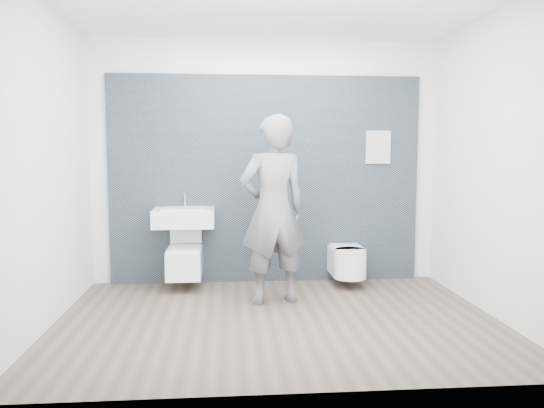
{
  "coord_description": "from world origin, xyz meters",
  "views": [
    {
      "loc": [
        -0.44,
        -4.69,
        1.52
      ],
      "look_at": [
        0.0,
        0.6,
        1.0
      ],
      "focal_mm": 35.0,
      "sensor_mm": 36.0,
      "label": 1
    }
  ],
  "objects": [
    {
      "name": "ground",
      "position": [
        0.0,
        0.0,
        0.0
      ],
      "size": [
        4.0,
        4.0,
        0.0
      ],
      "primitive_type": "plane",
      "color": "brown",
      "rests_on": "ground"
    },
    {
      "name": "tile_wall",
      "position": [
        0.0,
        1.47,
        0.0
      ],
      "size": [
        3.6,
        0.06,
        2.4
      ],
      "primitive_type": "cube",
      "color": "black",
      "rests_on": "ground"
    },
    {
      "name": "info_placard",
      "position": [
        1.32,
        1.43,
        0.0
      ],
      "size": [
        0.29,
        0.03,
        0.38
      ],
      "primitive_type": "cube",
      "color": "white",
      "rests_on": "ground"
    },
    {
      "name": "room_shell",
      "position": [
        0.0,
        0.0,
        1.74
      ],
      "size": [
        4.0,
        4.0,
        4.0
      ],
      "color": "silver",
      "rests_on": "ground"
    },
    {
      "name": "visitor",
      "position": [
        0.01,
        0.55,
        0.94
      ],
      "size": [
        0.77,
        0.6,
        1.89
      ],
      "primitive_type": "imported",
      "rotation": [
        0.0,
        0.0,
        3.37
      ],
      "color": "slate",
      "rests_on": "ground"
    },
    {
      "name": "toilet_square",
      "position": [
        -0.93,
        1.17,
        0.32
      ],
      "size": [
        0.38,
        0.54,
        0.73
      ],
      "color": "white",
      "rests_on": "ground"
    },
    {
      "name": "washbasin",
      "position": [
        -0.93,
        1.19,
        0.81
      ],
      "size": [
        0.67,
        0.5,
        0.5
      ],
      "color": "white",
      "rests_on": "ground"
    },
    {
      "name": "toilet_rounded",
      "position": [
        0.91,
        1.13,
        0.28
      ],
      "size": [
        0.36,
        0.61,
        0.33
      ],
      "color": "white",
      "rests_on": "ground"
    }
  ]
}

